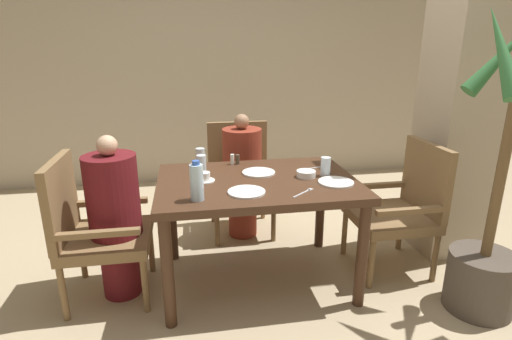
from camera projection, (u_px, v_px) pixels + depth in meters
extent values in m
plane|color=tan|center=(257.00, 279.00, 2.81)|extent=(16.00, 16.00, 0.00)
cube|color=tan|center=(222.00, 61.00, 4.55)|extent=(8.00, 0.06, 2.80)
cube|color=tan|center=(465.00, 77.00, 2.87)|extent=(0.46, 0.46, 2.70)
cube|color=#422819|center=(257.00, 183.00, 2.59)|extent=(1.28, 0.90, 0.05)
cylinder|color=#422819|center=(168.00, 274.00, 2.24)|extent=(0.07, 0.07, 0.69)
cylinder|color=#422819|center=(362.00, 256.00, 2.43)|extent=(0.07, 0.07, 0.69)
cylinder|color=#422819|center=(172.00, 217.00, 2.98)|extent=(0.07, 0.07, 0.69)
cylinder|color=#422819|center=(320.00, 207.00, 3.17)|extent=(0.07, 0.07, 0.69)
cube|color=brown|center=(108.00, 239.00, 2.53)|extent=(0.53, 0.53, 0.07)
cube|color=brown|center=(60.00, 200.00, 2.41)|extent=(0.05, 0.53, 0.50)
cube|color=brown|center=(112.00, 202.00, 2.71)|extent=(0.47, 0.04, 0.04)
cube|color=brown|center=(97.00, 234.00, 2.26)|extent=(0.47, 0.04, 0.04)
cylinder|color=brown|center=(151.00, 248.00, 2.85)|extent=(0.04, 0.04, 0.36)
cylinder|color=brown|center=(145.00, 286.00, 2.41)|extent=(0.04, 0.04, 0.36)
cylinder|color=brown|center=(82.00, 254.00, 2.78)|extent=(0.04, 0.04, 0.36)
cylinder|color=brown|center=(63.00, 293.00, 2.34)|extent=(0.04, 0.04, 0.36)
cylinder|color=#5B1419|center=(121.00, 263.00, 2.60)|extent=(0.24, 0.24, 0.43)
cylinder|color=#5B1419|center=(113.00, 196.00, 2.45)|extent=(0.32, 0.32, 0.51)
sphere|color=tan|center=(107.00, 145.00, 2.36)|extent=(0.12, 0.12, 0.12)
cube|color=brown|center=(241.00, 189.00, 3.42)|extent=(0.53, 0.53, 0.07)
cube|color=brown|center=(237.00, 149.00, 3.56)|extent=(0.53, 0.05, 0.50)
cube|color=brown|center=(269.00, 170.00, 3.41)|extent=(0.04, 0.47, 0.04)
cube|color=brown|center=(212.00, 173.00, 3.33)|extent=(0.04, 0.47, 0.04)
cylinder|color=brown|center=(274.00, 221.00, 3.30)|extent=(0.04, 0.04, 0.36)
cylinder|color=brown|center=(217.00, 225.00, 3.22)|extent=(0.04, 0.04, 0.36)
cylinder|color=brown|center=(263.00, 200.00, 3.74)|extent=(0.04, 0.04, 0.36)
cylinder|color=brown|center=(213.00, 203.00, 3.66)|extent=(0.04, 0.04, 0.36)
cylinder|color=maroon|center=(243.00, 211.00, 3.41)|extent=(0.24, 0.24, 0.43)
cylinder|color=maroon|center=(242.00, 159.00, 3.28)|extent=(0.32, 0.32, 0.50)
sphere|color=#997051|center=(242.00, 122.00, 3.18)|extent=(0.12, 0.12, 0.12)
cube|color=brown|center=(390.00, 217.00, 2.85)|extent=(0.53, 0.53, 0.07)
cube|color=brown|center=(426.00, 178.00, 2.80)|extent=(0.05, 0.53, 0.50)
cube|color=brown|center=(411.00, 211.00, 2.57)|extent=(0.47, 0.04, 0.04)
cube|color=brown|center=(376.00, 186.00, 3.03)|extent=(0.47, 0.04, 0.04)
cylinder|color=brown|center=(371.00, 264.00, 2.65)|extent=(0.04, 0.04, 0.36)
cylinder|color=brown|center=(344.00, 233.00, 3.09)|extent=(0.04, 0.04, 0.36)
cylinder|color=brown|center=(435.00, 258.00, 2.73)|extent=(0.04, 0.04, 0.36)
cylinder|color=brown|center=(400.00, 228.00, 3.17)|extent=(0.04, 0.04, 0.36)
cylinder|color=#4C4238|center=(480.00, 281.00, 2.45)|extent=(0.40, 0.40, 0.37)
cylinder|color=brown|center=(500.00, 180.00, 2.25)|extent=(0.06, 0.06, 0.95)
cone|color=#2D6633|center=(502.00, 55.00, 2.21)|extent=(0.42, 0.13, 0.46)
cone|color=#2D6633|center=(502.00, 51.00, 2.02)|extent=(0.10, 0.35, 0.49)
cylinder|color=white|center=(247.00, 192.00, 2.35)|extent=(0.22, 0.22, 0.01)
cylinder|color=white|center=(336.00, 182.00, 2.51)|extent=(0.22, 0.22, 0.01)
cylinder|color=white|center=(259.00, 172.00, 2.71)|extent=(0.22, 0.22, 0.01)
cylinder|color=white|center=(205.00, 181.00, 2.55)|extent=(0.13, 0.13, 0.01)
cylinder|color=white|center=(204.00, 176.00, 2.54)|extent=(0.07, 0.07, 0.05)
cylinder|color=white|center=(306.00, 174.00, 2.63)|extent=(0.13, 0.13, 0.04)
cylinder|color=silver|center=(197.00, 183.00, 2.21)|extent=(0.08, 0.08, 0.21)
cylinder|color=#3359B2|center=(196.00, 163.00, 2.18)|extent=(0.04, 0.04, 0.02)
cylinder|color=silver|center=(200.00, 157.00, 2.87)|extent=(0.07, 0.07, 0.13)
cylinder|color=silver|center=(325.00, 166.00, 2.65)|extent=(0.07, 0.07, 0.13)
cylinder|color=silver|center=(201.00, 164.00, 2.69)|extent=(0.07, 0.07, 0.13)
cylinder|color=white|center=(232.00, 159.00, 2.90)|extent=(0.03, 0.03, 0.08)
cylinder|color=#4C3D2D|center=(238.00, 159.00, 2.91)|extent=(0.03, 0.03, 0.07)
cube|color=silver|center=(302.00, 193.00, 2.33)|extent=(0.14, 0.12, 0.00)
cube|color=silver|center=(310.00, 189.00, 2.40)|extent=(0.04, 0.04, 0.00)
cube|color=silver|center=(311.00, 168.00, 2.81)|extent=(0.17, 0.05, 0.00)
cube|color=silver|center=(322.00, 167.00, 2.85)|extent=(0.06, 0.03, 0.00)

